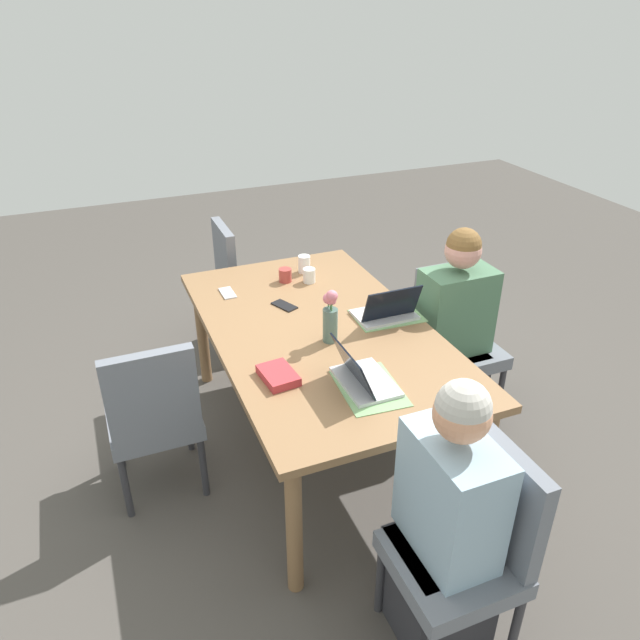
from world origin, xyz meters
name	(u,v)px	position (x,y,z in m)	size (l,w,h in m)	color
ground_plane	(320,440)	(0.00, 0.00, 0.00)	(10.00, 10.00, 0.00)	#4C4742
dining_table	(320,341)	(0.00, 0.00, 0.67)	(1.88, 1.09, 0.75)	olive
chair_far_left_near	(454,334)	(-0.05, 0.88, 0.50)	(0.44, 0.44, 0.90)	slate
person_far_left_near	(452,338)	(0.03, 0.82, 0.53)	(0.36, 0.40, 1.19)	#2D2D33
chair_head_right_left_mid	(471,541)	(1.29, 0.08, 0.50)	(0.44, 0.44, 0.90)	slate
person_head_right_left_mid	(446,530)	(1.23, 0.01, 0.53)	(0.40, 0.36, 1.19)	#2D2D33
chair_head_left_left_far	(243,278)	(-1.28, -0.07, 0.50)	(0.44, 0.44, 0.90)	slate
chair_near_right_near	(153,413)	(0.05, -0.90, 0.50)	(0.44, 0.44, 0.90)	slate
flower_vase	(330,315)	(0.13, 0.00, 0.89)	(0.10, 0.08, 0.29)	#4C6B60
placemat_far_left_near	(387,316)	(0.01, 0.39, 0.75)	(0.36, 0.26, 0.00)	#7FAD70
placemat_head_right_left_mid	(370,388)	(0.58, 0.00, 0.75)	(0.36, 0.26, 0.00)	#7FAD70
laptop_far_left_near	(387,311)	(0.04, 0.37, 0.79)	(0.22, 0.32, 0.21)	silver
laptop_head_right_left_mid	(362,377)	(0.54, -0.02, 0.79)	(0.32, 0.22, 0.20)	silver
coffee_mug_near_left	(309,275)	(-0.55, 0.15, 0.79)	(0.07, 0.07, 0.09)	white
coffee_mug_near_right	(304,264)	(-0.69, 0.18, 0.80)	(0.07, 0.07, 0.11)	white
coffee_mug_centre_left	(285,275)	(-0.61, 0.02, 0.79)	(0.08, 0.08, 0.08)	#AD3D38
book_red_cover	(278,375)	(0.36, -0.35, 0.77)	(0.20, 0.14, 0.04)	#B73338
phone_black	(284,306)	(-0.31, -0.09, 0.75)	(0.15, 0.07, 0.01)	black
phone_silver	(227,293)	(-0.58, -0.34, 0.75)	(0.15, 0.07, 0.01)	silver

